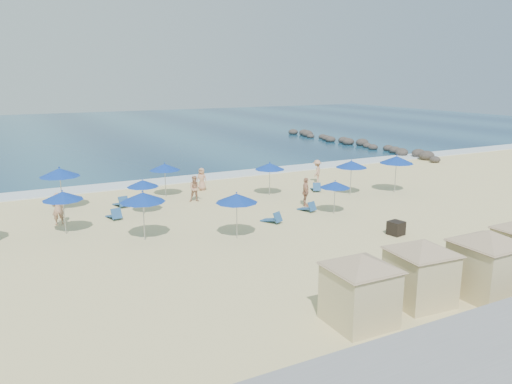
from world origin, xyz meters
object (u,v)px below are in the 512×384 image
umbrella_8 (335,185)px  umbrella_10 (397,160)px  umbrella_1 (63,196)px  beachgoer_3 (317,171)px  beachgoer_0 (58,209)px  umbrella_2 (60,172)px  umbrella_3 (143,197)px  umbrella_9 (351,164)px  umbrella_6 (237,198)px  cabana_0 (360,280)px  cabana_2 (487,255)px  beachgoer_2 (306,192)px  cabana_1 (421,263)px  rock_jetty (353,142)px  beachgoer_4 (202,179)px  umbrella_4 (165,167)px  trash_bin (396,228)px  umbrella_7 (270,166)px  umbrella_5 (143,183)px  beachgoer_1 (195,189)px

umbrella_8 → umbrella_10: umbrella_10 is taller
umbrella_1 → beachgoer_3: bearing=13.1°
umbrella_1 → beachgoer_0: size_ratio=1.29×
umbrella_2 → umbrella_3: 8.43m
umbrella_3 → beachgoer_3: size_ratio=1.43×
umbrella_1 → umbrella_9: (18.55, 0.09, 0.10)m
beachgoer_0 → beachgoer_3: (18.81, 2.43, -0.02)m
umbrella_1 → umbrella_6: umbrella_6 is taller
cabana_0 → cabana_2: 5.49m
umbrella_8 → umbrella_10: bearing=19.6°
umbrella_9 → cabana_2: bearing=-111.1°
umbrella_9 → beachgoer_2: size_ratio=1.34×
cabana_1 → rock_jetty: bearing=54.5°
umbrella_10 → beachgoer_0: (-21.83, 2.75, -1.41)m
cabana_2 → beachgoer_3: 20.42m
umbrella_1 → umbrella_8: bearing=-13.0°
cabana_1 → beachgoer_2: (3.96, 13.34, -0.60)m
umbrella_3 → beachgoer_2: (10.73, 1.79, -1.28)m
umbrella_3 → beachgoer_4: 11.28m
umbrella_4 → beachgoer_4: umbrella_4 is taller
rock_jetty → cabana_1: bearing=-125.5°
beachgoer_2 → umbrella_10: bearing=-59.4°
umbrella_2 → beachgoer_4: 9.69m
trash_bin → umbrella_6: bearing=146.0°
umbrella_9 → beachgoer_0: 18.78m
cabana_1 → beachgoer_2: size_ratio=2.31×
trash_bin → umbrella_9: size_ratio=0.29×
umbrella_7 → beachgoer_3: (5.19, 1.85, -1.13)m
cabana_1 → umbrella_8: 11.96m
umbrella_7 → beachgoer_2: 3.81m
umbrella_10 → beachgoer_2: 7.80m
cabana_0 → beachgoer_3: 22.21m
umbrella_3 → cabana_2: bearing=-52.6°
beachgoer_2 → beachgoer_4: (-4.07, 7.20, -0.10)m
umbrella_2 → umbrella_6: (7.03, -9.83, -0.26)m
rock_jetty → beachgoer_3: size_ratio=15.05×
umbrella_6 → cabana_1: bearing=-75.0°
umbrella_7 → umbrella_8: size_ratio=1.14×
cabana_2 → umbrella_8: (1.92, 11.77, 0.16)m
umbrella_6 → beachgoer_3: umbrella_6 is taller
umbrella_8 → beachgoer_4: size_ratio=1.26×
beachgoer_0 → beachgoer_3: 18.96m
umbrella_2 → umbrella_4: 6.65m
cabana_2 → umbrella_5: size_ratio=2.10×
umbrella_8 → cabana_2: bearing=-99.3°
trash_bin → umbrella_10: size_ratio=0.27×
umbrella_3 → beachgoer_1: bearing=50.5°
umbrella_7 → umbrella_10: (8.22, -3.32, 0.30)m
umbrella_1 → beachgoer_4: bearing=31.3°
trash_bin → beachgoer_2: (-0.92, 7.01, 0.56)m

